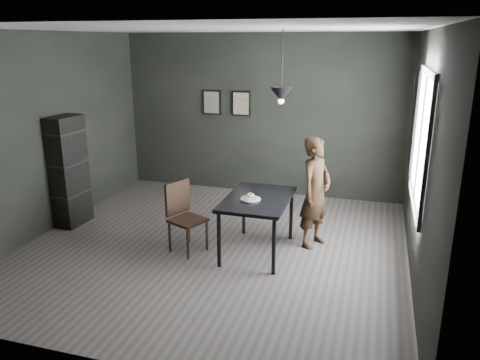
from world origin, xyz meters
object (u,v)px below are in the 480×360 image
(woman, at_px, (315,192))
(white_plate, at_px, (250,200))
(cafe_table, at_px, (258,204))
(pendant_lamp, at_px, (281,94))
(shelf_unit, at_px, (69,171))
(wood_chair, at_px, (183,212))

(woman, bearing_deg, white_plate, 151.06)
(cafe_table, distance_m, white_plate, 0.16)
(pendant_lamp, bearing_deg, white_plate, -145.58)
(woman, xyz_separation_m, shelf_unit, (-3.59, -0.26, 0.07))
(cafe_table, bearing_deg, shelf_unit, 176.53)
(white_plate, xyz_separation_m, pendant_lamp, (0.31, 0.22, 1.29))
(woman, bearing_deg, shelf_unit, 118.16)
(woman, height_order, wood_chair, woman)
(pendant_lamp, bearing_deg, shelf_unit, 178.61)
(cafe_table, relative_size, pendant_lamp, 1.39)
(white_plate, height_order, pendant_lamp, pendant_lamp)
(woman, distance_m, wood_chair, 1.76)
(cafe_table, height_order, wood_chair, wood_chair)
(cafe_table, bearing_deg, wood_chair, -168.31)
(pendant_lamp, bearing_deg, cafe_table, -158.20)
(cafe_table, distance_m, pendant_lamp, 1.41)
(white_plate, distance_m, wood_chair, 0.92)
(white_plate, xyz_separation_m, woman, (0.74, 0.56, -0.01))
(woman, height_order, pendant_lamp, pendant_lamp)
(cafe_table, bearing_deg, woman, 33.30)
(cafe_table, distance_m, shelf_unit, 2.93)
(white_plate, xyz_separation_m, wood_chair, (-0.89, -0.08, -0.23))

